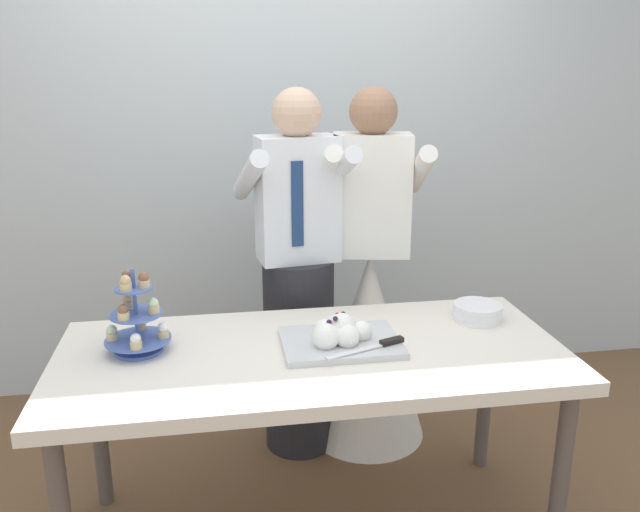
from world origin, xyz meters
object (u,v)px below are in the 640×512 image
object	(u,v)px
dessert_table	(312,368)
main_cake_tray	(340,336)
cupcake_stand	(136,321)
plate_stack	(477,312)
person_bride	(369,322)
person_groom	(298,296)

from	to	relation	value
dessert_table	main_cake_tray	size ratio (longest dim) A/B	4.21
cupcake_stand	main_cake_tray	world-z (taller)	cupcake_stand
plate_stack	person_bride	world-z (taller)	person_bride
dessert_table	person_bride	xyz separation A→B (m)	(0.37, 0.67, -0.12)
dessert_table	main_cake_tray	world-z (taller)	main_cake_tray
person_groom	main_cake_tray	bearing A→B (deg)	-83.43
cupcake_stand	dessert_table	bearing A→B (deg)	-8.00
person_groom	person_bride	xyz separation A→B (m)	(0.34, 0.04, -0.16)
main_cake_tray	person_bride	distance (m)	0.74
main_cake_tray	plate_stack	distance (m)	0.61
dessert_table	person_groom	distance (m)	0.63
cupcake_stand	main_cake_tray	xyz separation A→B (m)	(0.71, -0.07, -0.08)
person_groom	person_bride	size ratio (longest dim) A/B	1.00
plate_stack	person_bride	xyz separation A→B (m)	(-0.32, 0.50, -0.23)
plate_stack	person_groom	bearing A→B (deg)	145.04
person_groom	cupcake_stand	bearing A→B (deg)	-139.55
cupcake_stand	main_cake_tray	size ratio (longest dim) A/B	0.71
cupcake_stand	person_bride	bearing A→B (deg)	30.80
main_cake_tray	person_bride	bearing A→B (deg)	67.86
dessert_table	person_bride	bearing A→B (deg)	60.98
cupcake_stand	main_cake_tray	bearing A→B (deg)	-5.88
person_groom	person_bride	world-z (taller)	same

